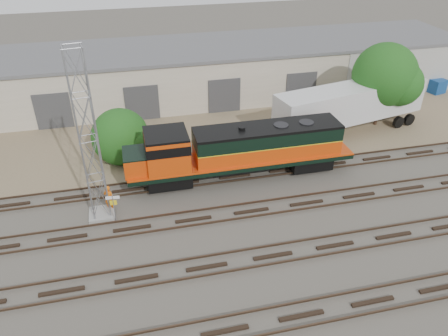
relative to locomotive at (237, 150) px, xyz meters
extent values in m
plane|color=#47423A|center=(-0.16, -6.00, -2.35)|extent=(140.00, 140.00, 0.00)
cube|color=#726047|center=(-0.16, 9.00, -2.34)|extent=(80.00, 16.00, 0.02)
cube|color=black|center=(-0.16, -13.50, -2.28)|extent=(80.00, 2.40, 0.14)
cube|color=#4C3828|center=(-0.16, -14.25, -2.14)|extent=(80.00, 0.08, 0.14)
cube|color=#4C3828|center=(-0.16, -12.75, -2.14)|extent=(80.00, 0.08, 0.14)
cube|color=black|center=(-0.16, -9.00, -2.28)|extent=(80.00, 2.40, 0.14)
cube|color=#4C3828|center=(-0.16, -9.75, -2.14)|extent=(80.00, 0.08, 0.14)
cube|color=#4C3828|center=(-0.16, -8.25, -2.14)|extent=(80.00, 0.08, 0.14)
cube|color=black|center=(-0.16, -4.50, -2.28)|extent=(80.00, 2.40, 0.14)
cube|color=#4C3828|center=(-0.16, -5.25, -2.14)|extent=(80.00, 0.08, 0.14)
cube|color=#4C3828|center=(-0.16, -3.75, -2.14)|extent=(80.00, 0.08, 0.14)
cube|color=black|center=(-0.16, 0.00, -2.28)|extent=(80.00, 2.40, 0.14)
cube|color=#4C3828|center=(-0.16, -0.75, -2.14)|extent=(80.00, 0.08, 0.14)
cube|color=#4C3828|center=(-0.16, 0.75, -2.14)|extent=(80.00, 0.08, 0.14)
cube|color=beige|center=(-0.16, 17.00, 0.15)|extent=(58.00, 10.00, 5.00)
cube|color=#59595B|center=(-0.16, 17.00, 2.80)|extent=(58.40, 10.40, 0.30)
cube|color=#999993|center=(21.84, 11.95, 0.15)|extent=(14.00, 0.10, 5.00)
cube|color=#333335|center=(-14.16, 11.94, -0.65)|extent=(3.20, 0.12, 3.40)
cube|color=#333335|center=(-6.16, 11.94, -0.65)|extent=(3.20, 0.12, 3.40)
cube|color=#333335|center=(1.84, 11.94, -0.65)|extent=(3.20, 0.12, 3.40)
cube|color=#333335|center=(9.84, 11.94, -0.65)|extent=(3.20, 0.12, 3.40)
cube|color=#333335|center=(17.84, 11.94, -0.65)|extent=(3.20, 0.12, 3.40)
cube|color=black|center=(-5.17, 0.00, -1.57)|extent=(3.18, 2.39, 1.00)
cube|color=black|center=(5.77, 0.00, -1.57)|extent=(3.18, 2.39, 1.00)
cube|color=black|center=(0.30, 0.00, -0.90)|extent=(16.92, 2.99, 0.35)
cylinder|color=black|center=(0.30, 0.00, -1.52)|extent=(4.18, 1.09, 1.09)
cube|color=#C23909|center=(2.29, 0.00, -0.13)|extent=(10.95, 2.59, 1.19)
cube|color=black|center=(2.29, 0.00, 0.96)|extent=(10.95, 2.59, 1.00)
cube|color=black|center=(2.29, 0.00, 1.56)|extent=(10.95, 2.59, 0.20)
cube|color=#C23909|center=(-5.17, 0.00, 0.57)|extent=(2.99, 2.99, 2.59)
cube|color=black|center=(-5.17, 0.00, 1.94)|extent=(2.99, 2.99, 0.16)
cube|color=#C23909|center=(-7.46, 0.00, -0.03)|extent=(1.59, 2.39, 1.39)
cube|color=gray|center=(-10.05, -2.48, -2.25)|extent=(1.68, 1.68, 0.20)
cylinder|color=gray|center=(-10.56, -1.97, 3.45)|extent=(0.08, 0.08, 11.21)
cylinder|color=gray|center=(-9.53, -1.97, 3.45)|extent=(0.08, 0.08, 11.21)
cylinder|color=gray|center=(-10.56, -3.00, 3.45)|extent=(0.08, 0.08, 11.21)
cylinder|color=gray|center=(-9.53, -3.00, 3.45)|extent=(0.08, 0.08, 11.21)
cylinder|color=gray|center=(-9.13, -3.56, -1.27)|extent=(0.07, 0.07, 2.16)
cube|color=white|center=(-9.13, -3.56, -0.34)|extent=(0.88, 0.12, 0.22)
cube|color=yellow|center=(-9.13, -3.56, -0.73)|extent=(0.44, 0.08, 0.34)
imported|color=orange|center=(-9.46, -2.02, -1.39)|extent=(0.83, 0.72, 1.93)
cube|color=silver|center=(11.59, 4.93, 0.58)|extent=(14.67, 5.80, 2.99)
cube|color=black|center=(17.11, 6.10, -1.80)|extent=(3.17, 3.26, 1.11)
cube|color=black|center=(6.41, 2.70, -1.63)|extent=(0.17, 0.17, 1.44)
cube|color=black|center=(5.95, 4.86, -1.63)|extent=(0.17, 0.17, 1.44)
cube|color=navy|center=(25.65, 11.63, -1.60)|extent=(1.92, 1.85, 1.50)
cube|color=maroon|center=(19.02, 9.91, -1.65)|extent=(1.73, 1.65, 1.40)
cylinder|color=#382619|center=(-8.36, 4.79, -2.14)|extent=(0.31, 0.31, 0.42)
sphere|color=#1A4C15|center=(-8.36, 4.79, -0.33)|extent=(4.58, 4.58, 4.58)
sphere|color=#1A4C15|center=(-7.45, 4.10, -0.79)|extent=(3.20, 3.20, 3.20)
cylinder|color=#382619|center=(15.03, 5.86, -0.93)|extent=(0.33, 0.33, 2.85)
sphere|color=#1A4C15|center=(15.03, 5.86, 2.49)|extent=(5.70, 5.70, 5.70)
sphere|color=#1A4C15|center=(16.17, 5.01, 1.92)|extent=(3.99, 3.99, 3.99)
camera|label=1|loc=(-7.43, -27.13, 15.75)|focal=35.00mm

